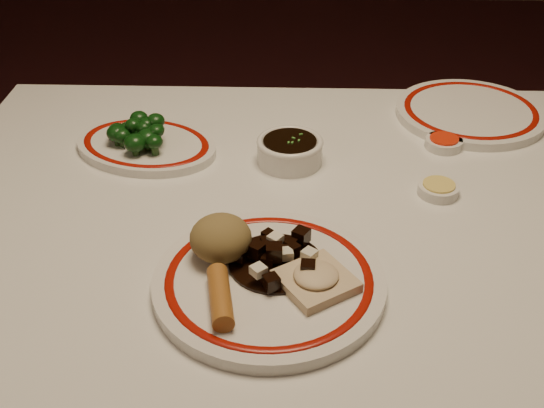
{
  "coord_description": "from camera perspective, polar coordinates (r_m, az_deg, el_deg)",
  "views": [
    {
      "loc": [
        -0.03,
        -0.84,
        1.33
      ],
      "look_at": [
        -0.06,
        -0.05,
        0.8
      ],
      "focal_mm": 45.0,
      "sensor_mm": 36.0,
      "label": 1
    }
  ],
  "objects": [
    {
      "name": "rice_mound",
      "position": [
        0.89,
        -4.31,
        -2.86
      ],
      "size": [
        0.08,
        0.08,
        0.06
      ],
      "primitive_type": "ellipsoid",
      "color": "olive",
      "rests_on": "main_plate"
    },
    {
      "name": "broccoli_pile",
      "position": [
        1.18,
        -10.96,
        5.95
      ],
      "size": [
        0.1,
        0.1,
        0.05
      ],
      "color": "#23471C",
      "rests_on": "broccoli_plate"
    },
    {
      "name": "stirfry_heap",
      "position": [
        0.89,
        0.43,
        -4.43
      ],
      "size": [
        0.12,
        0.13,
        0.03
      ],
      "color": "black",
      "rests_on": "main_plate"
    },
    {
      "name": "mustard_dish",
      "position": [
        1.09,
        13.74,
        1.22
      ],
      "size": [
        0.06,
        0.06,
        0.02
      ],
      "color": "silver",
      "rests_on": "dining_table"
    },
    {
      "name": "sweet_sour_dish",
      "position": [
        1.22,
        14.16,
        4.98
      ],
      "size": [
        0.06,
        0.06,
        0.02
      ],
      "color": "silver",
      "rests_on": "dining_table"
    },
    {
      "name": "far_plate",
      "position": [
        1.34,
        16.23,
        7.4
      ],
      "size": [
        0.29,
        0.29,
        0.02
      ],
      "color": "silver",
      "rests_on": "dining_table"
    },
    {
      "name": "fried_wonton",
      "position": [
        0.85,
        3.7,
        -6.27
      ],
      "size": [
        0.12,
        0.12,
        0.02
      ],
      "color": "beige",
      "rests_on": "main_plate"
    },
    {
      "name": "main_plate",
      "position": [
        0.88,
        -0.25,
        -6.54
      ],
      "size": [
        0.38,
        0.38,
        0.02
      ],
      "color": "silver",
      "rests_on": "dining_table"
    },
    {
      "name": "broccoli_plate",
      "position": [
        1.2,
        -10.48,
        4.85
      ],
      "size": [
        0.3,
        0.28,
        0.02
      ],
      "color": "silver",
      "rests_on": "dining_table"
    },
    {
      "name": "soy_bowl",
      "position": [
        1.13,
        1.5,
        4.41
      ],
      "size": [
        0.11,
        0.11,
        0.04
      ],
      "color": "silver",
      "rests_on": "dining_table"
    },
    {
      "name": "spring_roll",
      "position": [
        0.83,
        -4.35,
        -7.74
      ],
      "size": [
        0.04,
        0.1,
        0.03
      ],
      "primitive_type": "cylinder",
      "rotation": [
        1.57,
        0.0,
        0.17
      ],
      "color": "#A96929",
      "rests_on": "main_plate"
    },
    {
      "name": "dining_table",
      "position": [
        1.07,
        3.13,
        -4.79
      ],
      "size": [
        1.2,
        0.9,
        0.75
      ],
      "color": "white",
      "rests_on": "ground"
    }
  ]
}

